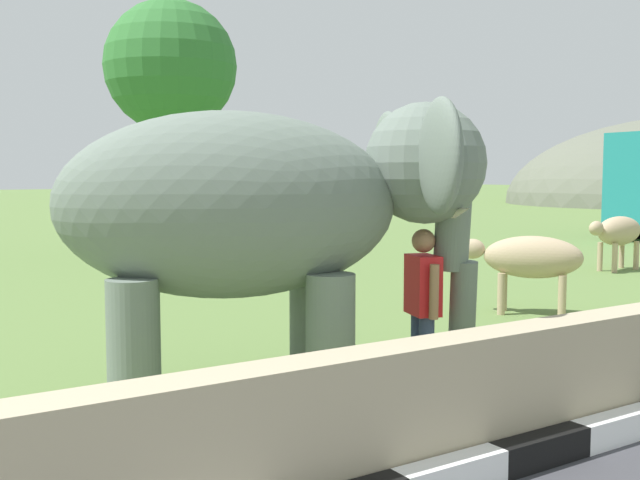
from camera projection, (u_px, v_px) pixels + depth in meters
The scene contains 6 objects.
barrier_parapet at pixel (330, 431), 4.97m from camera, with size 28.00×0.36×1.00m, color tan.
elephant at pixel (269, 209), 6.94m from camera, with size 4.06×3.13×2.87m.
person_handler at pixel (423, 304), 7.37m from camera, with size 0.35×0.65×1.66m.
cow_near at pixel (530, 259), 11.74m from camera, with size 1.51×1.74×1.23m.
cow_mid at pixel (618, 232), 17.07m from camera, with size 1.91×0.74×1.23m.
tree_distant at pixel (171, 68), 19.80m from camera, with size 3.46×3.46×6.71m.
Camera 1 is at (-0.68, 0.14, 2.19)m, focal length 42.52 mm.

